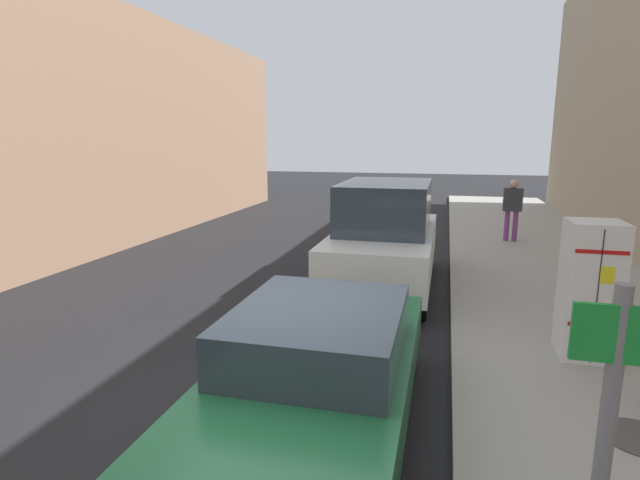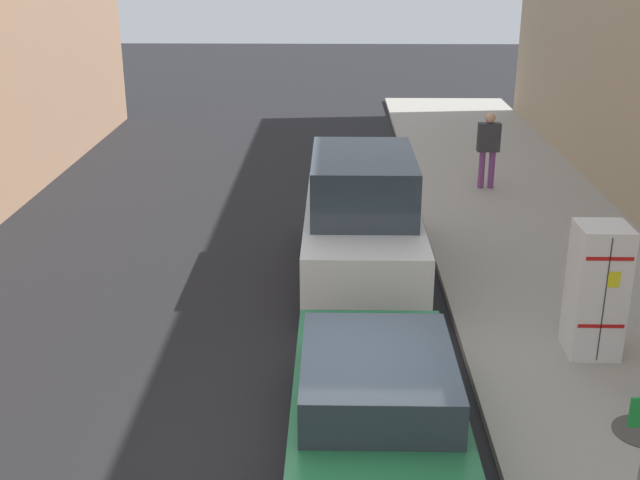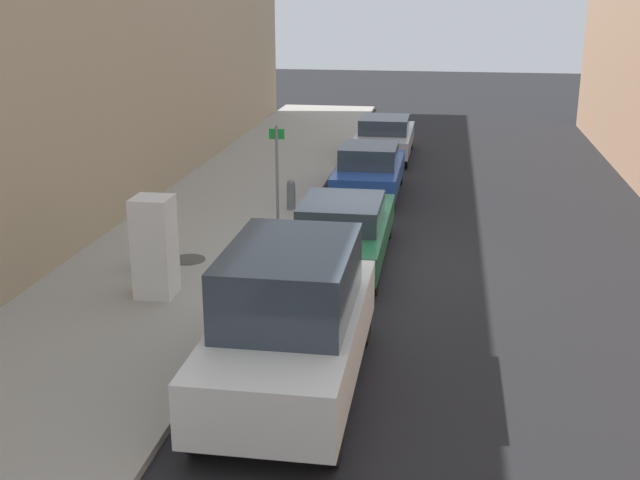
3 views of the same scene
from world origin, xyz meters
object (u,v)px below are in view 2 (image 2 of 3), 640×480
pedestrian_walking_far (488,145)px  parked_sedan_green (378,419)px  discarded_refrigerator (596,290)px  parked_van_white (362,217)px

pedestrian_walking_far → parked_sedan_green: 11.02m
discarded_refrigerator → pedestrian_walking_far: (0.06, -7.92, 0.10)m
parked_sedan_green → discarded_refrigerator: bearing=-138.9°
discarded_refrigerator → parked_sedan_green: bearing=41.1°
discarded_refrigerator → parked_van_white: bearing=-43.9°
discarded_refrigerator → pedestrian_walking_far: discarded_refrigerator is taller
pedestrian_walking_far → parked_van_white: size_ratio=0.37×
pedestrian_walking_far → parked_van_white: (3.01, 4.98, -0.07)m
discarded_refrigerator → parked_van_white: (3.06, -2.95, 0.03)m
discarded_refrigerator → pedestrian_walking_far: 7.92m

